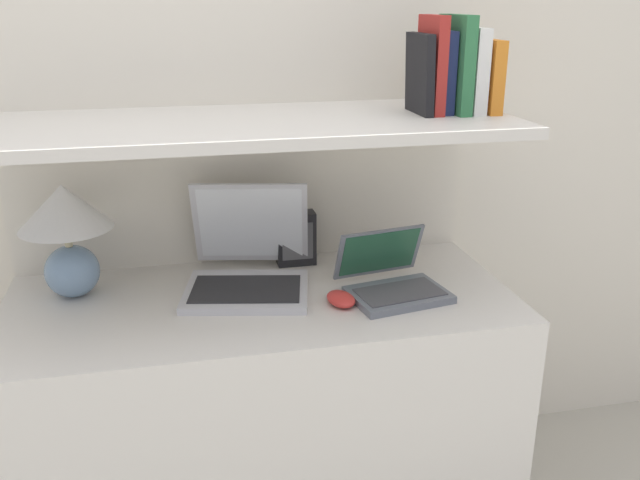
{
  "coord_description": "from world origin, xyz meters",
  "views": [
    {
      "loc": [
        -0.21,
        -1.32,
        1.48
      ],
      "look_at": [
        0.16,
        0.3,
        0.89
      ],
      "focal_mm": 38.0,
      "sensor_mm": 36.0,
      "label": 1
    }
  ],
  "objects_px": {
    "book_orange": "(484,76)",
    "book_white": "(469,70)",
    "laptop_large": "(248,267)",
    "laptop_small": "(392,281)",
    "table_lamp": "(66,226)",
    "router_box": "(296,238)",
    "book_black": "(420,74)",
    "book_green": "(455,64)",
    "book_red": "(432,65)",
    "computer_mouse": "(341,299)",
    "book_navy": "(443,72)"
  },
  "relations": [
    {
      "from": "book_orange",
      "to": "book_white",
      "type": "relative_size",
      "value": 0.86
    },
    {
      "from": "laptop_large",
      "to": "laptop_small",
      "type": "distance_m",
      "value": 0.39
    },
    {
      "from": "table_lamp",
      "to": "router_box",
      "type": "height_order",
      "value": "table_lamp"
    },
    {
      "from": "book_black",
      "to": "book_orange",
      "type": "bearing_deg",
      "value": 0.0
    },
    {
      "from": "laptop_small",
      "to": "book_green",
      "type": "relative_size",
      "value": 1.15
    },
    {
      "from": "laptop_large",
      "to": "laptop_small",
      "type": "relative_size",
      "value": 1.4
    },
    {
      "from": "book_red",
      "to": "book_black",
      "type": "relative_size",
      "value": 1.21
    },
    {
      "from": "computer_mouse",
      "to": "book_navy",
      "type": "xyz_separation_m",
      "value": [
        0.31,
        0.15,
        0.55
      ]
    },
    {
      "from": "router_box",
      "to": "book_green",
      "type": "distance_m",
      "value": 0.66
    },
    {
      "from": "table_lamp",
      "to": "laptop_large",
      "type": "height_order",
      "value": "table_lamp"
    },
    {
      "from": "book_navy",
      "to": "book_black",
      "type": "bearing_deg",
      "value": -180.0
    },
    {
      "from": "laptop_large",
      "to": "book_red",
      "type": "height_order",
      "value": "book_red"
    },
    {
      "from": "laptop_large",
      "to": "book_red",
      "type": "xyz_separation_m",
      "value": [
        0.49,
        -0.02,
        0.52
      ]
    },
    {
      "from": "book_orange",
      "to": "book_black",
      "type": "xyz_separation_m",
      "value": [
        -0.18,
        -0.0,
        0.01
      ]
    },
    {
      "from": "laptop_small",
      "to": "book_black",
      "type": "height_order",
      "value": "book_black"
    },
    {
      "from": "laptop_small",
      "to": "book_green",
      "type": "bearing_deg",
      "value": 31.2
    },
    {
      "from": "laptop_large",
      "to": "router_box",
      "type": "relative_size",
      "value": 2.52
    },
    {
      "from": "computer_mouse",
      "to": "book_white",
      "type": "distance_m",
      "value": 0.68
    },
    {
      "from": "table_lamp",
      "to": "book_white",
      "type": "distance_m",
      "value": 1.12
    },
    {
      "from": "book_red",
      "to": "laptop_small",
      "type": "bearing_deg",
      "value": -137.21
    },
    {
      "from": "book_white",
      "to": "laptop_large",
      "type": "bearing_deg",
      "value": 178.27
    },
    {
      "from": "table_lamp",
      "to": "computer_mouse",
      "type": "bearing_deg",
      "value": -17.46
    },
    {
      "from": "book_green",
      "to": "book_black",
      "type": "height_order",
      "value": "book_green"
    },
    {
      "from": "router_box",
      "to": "computer_mouse",
      "type": "bearing_deg",
      "value": -79.2
    },
    {
      "from": "book_white",
      "to": "book_red",
      "type": "xyz_separation_m",
      "value": [
        -0.11,
        0.0,
        0.02
      ]
    },
    {
      "from": "table_lamp",
      "to": "laptop_small",
      "type": "relative_size",
      "value": 1.07
    },
    {
      "from": "table_lamp",
      "to": "book_green",
      "type": "height_order",
      "value": "book_green"
    },
    {
      "from": "table_lamp",
      "to": "book_white",
      "type": "xyz_separation_m",
      "value": [
        1.05,
        -0.06,
        0.37
      ]
    },
    {
      "from": "book_navy",
      "to": "book_white",
      "type": "bearing_deg",
      "value": 0.0
    },
    {
      "from": "laptop_large",
      "to": "router_box",
      "type": "distance_m",
      "value": 0.21
    },
    {
      "from": "table_lamp",
      "to": "laptop_small",
      "type": "height_order",
      "value": "table_lamp"
    },
    {
      "from": "laptop_small",
      "to": "book_red",
      "type": "relative_size",
      "value": 1.15
    },
    {
      "from": "book_black",
      "to": "laptop_large",
      "type": "bearing_deg",
      "value": 177.76
    },
    {
      "from": "table_lamp",
      "to": "book_orange",
      "type": "relative_size",
      "value": 1.63
    },
    {
      "from": "book_white",
      "to": "laptop_small",
      "type": "bearing_deg",
      "value": -153.49
    },
    {
      "from": "computer_mouse",
      "to": "router_box",
      "type": "distance_m",
      "value": 0.32
    },
    {
      "from": "laptop_large",
      "to": "book_black",
      "type": "height_order",
      "value": "book_black"
    },
    {
      "from": "table_lamp",
      "to": "book_navy",
      "type": "bearing_deg",
      "value": -3.44
    },
    {
      "from": "computer_mouse",
      "to": "laptop_small",
      "type": "bearing_deg",
      "value": 14.36
    },
    {
      "from": "laptop_large",
      "to": "book_red",
      "type": "relative_size",
      "value": 1.62
    },
    {
      "from": "router_box",
      "to": "book_black",
      "type": "xyz_separation_m",
      "value": [
        0.3,
        -0.15,
        0.48
      ]
    },
    {
      "from": "book_orange",
      "to": "book_white",
      "type": "bearing_deg",
      "value": 180.0
    },
    {
      "from": "book_orange",
      "to": "laptop_large",
      "type": "bearing_deg",
      "value": 178.39
    },
    {
      "from": "laptop_small",
      "to": "book_orange",
      "type": "xyz_separation_m",
      "value": [
        0.27,
        0.11,
        0.52
      ]
    },
    {
      "from": "table_lamp",
      "to": "book_red",
      "type": "distance_m",
      "value": 1.02
    },
    {
      "from": "computer_mouse",
      "to": "book_navy",
      "type": "distance_m",
      "value": 0.64
    },
    {
      "from": "computer_mouse",
      "to": "book_orange",
      "type": "distance_m",
      "value": 0.7
    },
    {
      "from": "book_green",
      "to": "laptop_small",
      "type": "bearing_deg",
      "value": -148.8
    },
    {
      "from": "router_box",
      "to": "table_lamp",
      "type": "bearing_deg",
      "value": -171.14
    },
    {
      "from": "router_box",
      "to": "book_navy",
      "type": "height_order",
      "value": "book_navy"
    }
  ]
}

